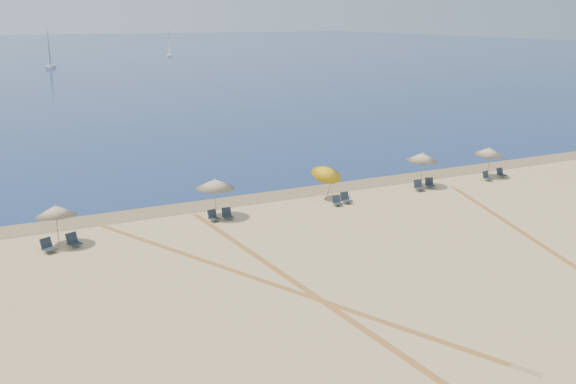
# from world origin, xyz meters

# --- Properties ---
(ground) EXTENTS (160.00, 160.00, 0.00)m
(ground) POSITION_xyz_m (0.00, 0.00, 0.00)
(ground) COLOR tan
(ground) RESTS_ON ground
(ocean) EXTENTS (500.00, 500.00, 0.00)m
(ocean) POSITION_xyz_m (0.00, 225.00, 0.01)
(ocean) COLOR #0C2151
(ocean) RESTS_ON ground
(wet_sand) EXTENTS (500.00, 500.00, 0.00)m
(wet_sand) POSITION_xyz_m (0.00, 24.00, 0.00)
(wet_sand) COLOR olive
(wet_sand) RESTS_ON ground
(umbrella_1) EXTENTS (2.16, 2.19, 2.30)m
(umbrella_1) POSITION_xyz_m (-13.52, 20.11, 1.93)
(umbrella_1) COLOR gray
(umbrella_1) RESTS_ON ground
(umbrella_2) EXTENTS (2.34, 2.34, 2.46)m
(umbrella_2) POSITION_xyz_m (-4.37, 20.92, 2.12)
(umbrella_2) COLOR gray
(umbrella_2) RESTS_ON ground
(umbrella_3) EXTENTS (1.97, 2.02, 2.55)m
(umbrella_3) POSITION_xyz_m (3.65, 21.51, 1.89)
(umbrella_3) COLOR gray
(umbrella_3) RESTS_ON ground
(umbrella_4) EXTENTS (2.16, 2.18, 2.53)m
(umbrella_4) POSITION_xyz_m (11.14, 21.18, 2.19)
(umbrella_4) COLOR gray
(umbrella_4) RESTS_ON ground
(umbrella_5) EXTENTS (2.04, 2.09, 2.37)m
(umbrella_5) POSITION_xyz_m (17.37, 21.21, 1.99)
(umbrella_5) COLOR gray
(umbrella_5) RESTS_ON ground
(chair_1) EXTENTS (0.85, 0.90, 0.73)m
(chair_1) POSITION_xyz_m (-14.15, 19.35, 0.32)
(chair_1) COLOR black
(chair_1) RESTS_ON ground
(chair_2) EXTENTS (0.81, 0.87, 0.73)m
(chair_2) POSITION_xyz_m (-12.85, 19.63, 0.32)
(chair_2) COLOR black
(chair_2) RESTS_ON ground
(chair_3) EXTENTS (0.69, 0.76, 0.67)m
(chair_3) POSITION_xyz_m (-4.73, 20.43, 0.30)
(chair_3) COLOR black
(chair_3) RESTS_ON ground
(chair_4) EXTENTS (0.60, 0.69, 0.67)m
(chair_4) POSITION_xyz_m (-3.84, 20.45, 0.30)
(chair_4) COLOR black
(chair_4) RESTS_ON ground
(chair_5) EXTENTS (0.59, 0.67, 0.63)m
(chair_5) POSITION_xyz_m (3.46, 19.90, 0.28)
(chair_5) COLOR black
(chair_5) RESTS_ON ground
(chair_6) EXTENTS (0.62, 0.72, 0.71)m
(chair_6) POSITION_xyz_m (4.27, 20.13, 0.31)
(chair_6) COLOR black
(chair_6) RESTS_ON ground
(chair_7) EXTENTS (0.69, 0.79, 0.74)m
(chair_7) POSITION_xyz_m (10.44, 20.49, 0.33)
(chair_7) COLOR black
(chair_7) RESTS_ON ground
(chair_8) EXTENTS (0.76, 0.82, 0.69)m
(chair_8) POSITION_xyz_m (11.64, 20.83, 0.30)
(chair_8) COLOR black
(chair_8) RESTS_ON ground
(chair_9) EXTENTS (0.63, 0.72, 0.68)m
(chair_9) POSITION_xyz_m (16.70, 20.52, 0.30)
(chair_9) COLOR black
(chair_9) RESTS_ON ground
(chair_10) EXTENTS (0.58, 0.68, 0.69)m
(chair_10) POSITION_xyz_m (18.36, 20.81, 0.30)
(chair_10) COLOR black
(chair_10) RESTS_ON ground
(sailboat_0) EXTENTS (2.52, 5.24, 7.56)m
(sailboat_0) POSITION_xyz_m (40.29, 174.67, 2.29)
(sailboat_0) COLOR white
(sailboat_0) RESTS_ON ocean
(sailboat_1) EXTENTS (2.98, 5.82, 8.41)m
(sailboat_1) POSITION_xyz_m (3.23, 145.65, 2.54)
(sailboat_1) COLOR white
(sailboat_1) RESTS_ON ocean
(tire_tracks) EXTENTS (51.83, 42.79, 0.00)m
(tire_tracks) POSITION_xyz_m (-0.87, 9.41, 0.00)
(tire_tracks) COLOR tan
(tire_tracks) RESTS_ON ground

